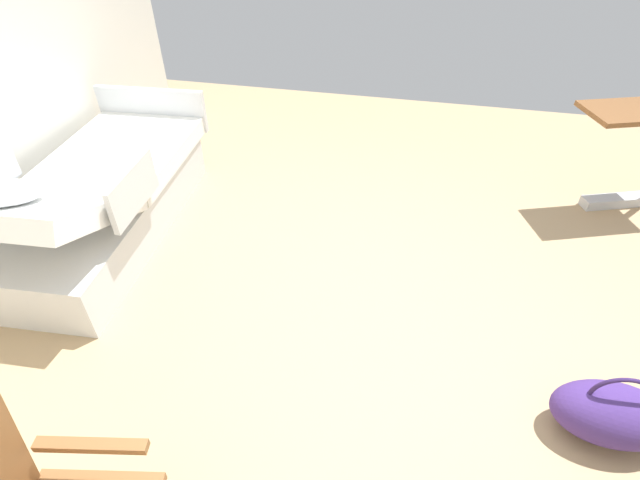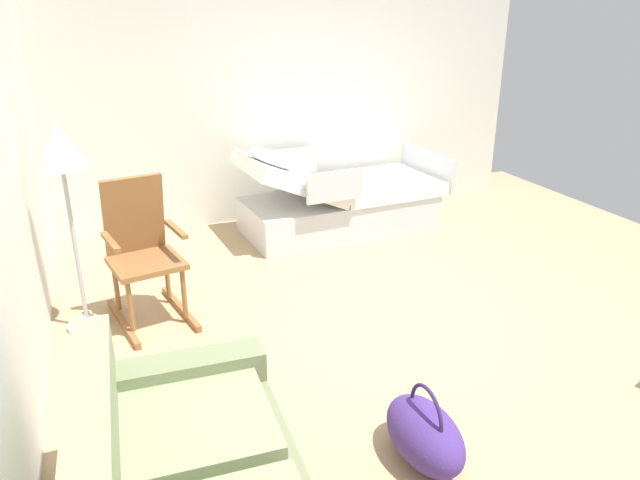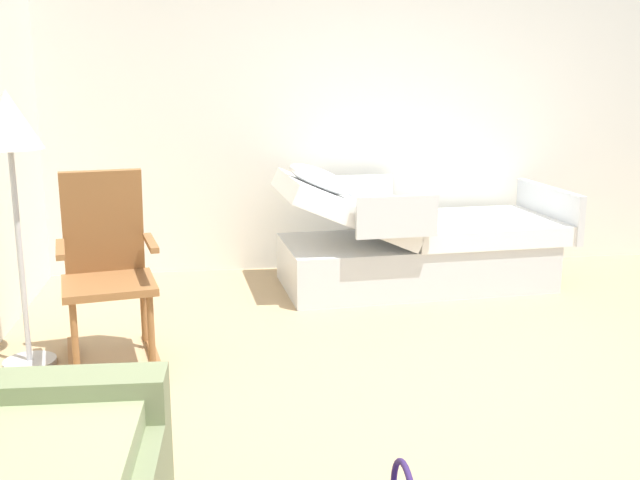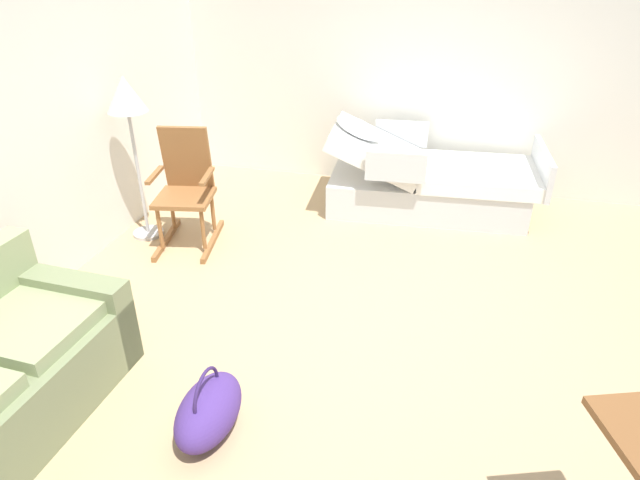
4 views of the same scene
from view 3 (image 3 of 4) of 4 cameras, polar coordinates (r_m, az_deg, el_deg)
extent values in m
plane|color=tan|center=(3.79, 11.54, -11.97)|extent=(6.58, 6.58, 0.00)
cube|color=silver|center=(6.04, 3.47, 10.69)|extent=(0.10, 5.19, 2.70)
cube|color=silver|center=(5.61, 7.18, -1.70)|extent=(1.01, 1.99, 0.35)
cube|color=white|center=(5.73, 11.72, 0.95)|extent=(0.99, 1.22, 0.14)
cube|color=white|center=(5.37, 1.86, 2.44)|extent=(0.97, 0.98, 0.50)
ellipsoid|color=white|center=(5.29, 0.05, 4.66)|extent=(0.37, 0.52, 0.32)
cube|color=silver|center=(4.95, 5.91, 1.77)|extent=(0.07, 0.56, 0.28)
cube|color=silver|center=(5.90, 2.89, 3.62)|extent=(0.07, 0.56, 0.28)
cube|color=silver|center=(5.97, 17.02, 2.21)|extent=(0.95, 0.12, 0.36)
cylinder|color=black|center=(5.10, -0.03, -4.55)|extent=(0.10, 0.10, 0.10)
cylinder|color=black|center=(5.78, -1.54, -2.45)|extent=(0.10, 0.10, 0.10)
cylinder|color=black|center=(5.64, 16.05, -3.35)|extent=(0.10, 0.10, 0.10)
cylinder|color=black|center=(6.26, 12.97, -1.58)|extent=(0.10, 0.10, 0.10)
cube|color=gray|center=(2.38, -22.01, -15.28)|extent=(0.70, 0.67, 0.10)
cube|color=#737D57|center=(2.77, -20.49, -15.46)|extent=(0.22, 0.86, 0.60)
cube|color=brown|center=(4.29, -18.39, -9.01)|extent=(0.75, 0.18, 0.05)
cube|color=brown|center=(4.31, -12.59, -8.55)|extent=(0.75, 0.18, 0.05)
cylinder|color=brown|center=(4.06, -12.78, -6.53)|extent=(0.04, 0.04, 0.40)
cylinder|color=brown|center=(4.04, -18.23, -6.96)|extent=(0.04, 0.04, 0.40)
cylinder|color=brown|center=(4.41, -13.32, -5.00)|extent=(0.04, 0.04, 0.40)
cylinder|color=brown|center=(4.39, -18.33, -5.39)|extent=(0.04, 0.04, 0.40)
cube|color=brown|center=(4.16, -15.83, -3.33)|extent=(0.54, 0.56, 0.04)
cube|color=brown|center=(4.29, -16.24, 1.24)|extent=(0.20, 0.45, 0.60)
cube|color=brown|center=(4.10, -12.79, -0.21)|extent=(0.39, 0.12, 0.03)
cube|color=brown|center=(4.08, -19.22, -0.68)|extent=(0.39, 0.12, 0.03)
cylinder|color=#B2B5BA|center=(4.43, -21.27, -8.70)|extent=(0.28, 0.28, 0.03)
cylinder|color=#B2B5BA|center=(4.26, -21.91, -1.27)|extent=(0.03, 0.03, 1.15)
cone|color=beige|center=(4.15, -22.75, 8.49)|extent=(0.34, 0.34, 0.30)
camera|label=1|loc=(3.27, -27.77, 22.97)|focal=26.77mm
camera|label=2|loc=(1.03, -113.41, 30.53)|focal=33.39mm
camera|label=4|loc=(1.92, 90.63, 28.27)|focal=30.98mm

